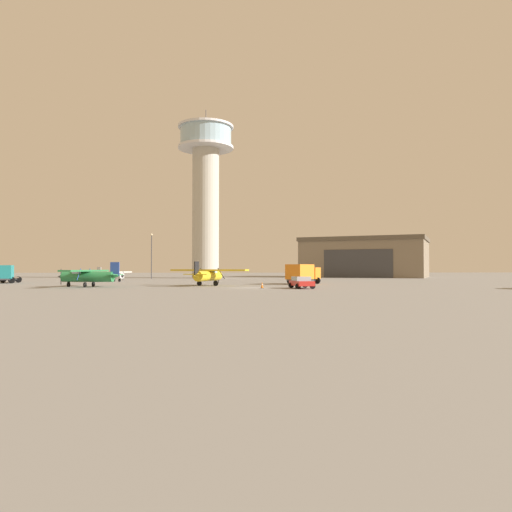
% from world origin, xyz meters
% --- Properties ---
extents(ground_plane, '(400.00, 400.00, 0.00)m').
position_xyz_m(ground_plane, '(0.00, 0.00, 0.00)').
color(ground_plane, gray).
extents(control_tower, '(13.33, 13.33, 40.67)m').
position_xyz_m(control_tower, '(-7.23, 57.60, 22.99)').
color(control_tower, '#B2AD9E').
rests_on(control_tower, ground_plane).
extents(hangar, '(37.87, 34.04, 10.27)m').
position_xyz_m(hangar, '(34.76, 66.58, 5.15)').
color(hangar, '#7A6B56').
rests_on(hangar, ground_plane).
extents(airplane_yellow, '(10.51, 8.33, 3.18)m').
position_xyz_m(airplane_yellow, '(-5.27, 6.72, 1.48)').
color(airplane_yellow, gold).
rests_on(airplane_yellow, ground_plane).
extents(airplane_green, '(8.22, 10.51, 3.09)m').
position_xyz_m(airplane_green, '(-19.99, 3.96, 1.44)').
color(airplane_green, '#287A42').
rests_on(airplane_green, ground_plane).
extents(airplane_white, '(6.50, 7.88, 2.54)m').
position_xyz_m(airplane_white, '(-22.73, 27.75, 1.18)').
color(airplane_white, white).
rests_on(airplane_white, ground_plane).
extents(truck_box_orange, '(5.91, 6.57, 2.89)m').
position_xyz_m(truck_box_orange, '(8.39, 12.03, 1.62)').
color(truck_box_orange, '#38383D').
rests_on(truck_box_orange, ground_plane).
extents(truck_flatbed_teal, '(3.88, 6.25, 2.79)m').
position_xyz_m(truck_flatbed_teal, '(-37.10, 20.27, 1.34)').
color(truck_flatbed_teal, '#38383D').
rests_on(truck_flatbed_teal, ground_plane).
extents(car_red, '(2.72, 4.36, 1.37)m').
position_xyz_m(car_red, '(5.72, -2.28, 0.74)').
color(car_red, red).
rests_on(car_red, ground_plane).
extents(light_post_east, '(0.44, 0.44, 9.95)m').
position_xyz_m(light_post_east, '(-18.74, 48.79, 5.83)').
color(light_post_east, '#38383D').
rests_on(light_post_east, ground_plane).
extents(traffic_cone_near_left, '(0.36, 0.36, 0.74)m').
position_xyz_m(traffic_cone_near_left, '(1.26, -1.26, 0.36)').
color(traffic_cone_near_left, black).
rests_on(traffic_cone_near_left, ground_plane).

